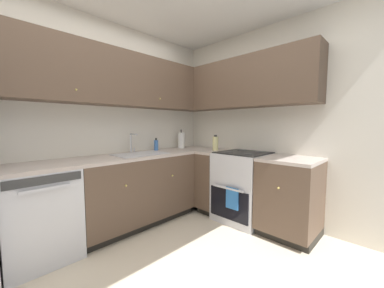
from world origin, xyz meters
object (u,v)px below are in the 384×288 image
oil_bottle (215,143)px  dishwasher (40,214)px  oven_range (243,186)px  soap_bottle (156,145)px  paper_towel_roll (181,140)px

oil_bottle → dishwasher: bearing=168.1°
oven_range → oil_bottle: oil_bottle is taller
oven_range → soap_bottle: bearing=119.9°
dishwasher → oil_bottle: (2.07, -0.43, 0.56)m
oven_range → paper_towel_roll: (-0.14, 1.05, 0.56)m
dishwasher → paper_towel_roll: 2.04m
dishwasher → paper_towel_roll: paper_towel_roll is taller
paper_towel_roll → oil_bottle: (0.12, -0.60, -0.02)m
dishwasher → paper_towel_roll: size_ratio=2.81×
paper_towel_roll → oil_bottle: 0.61m
oven_range → oil_bottle: 0.71m
soap_bottle → oil_bottle: bearing=-45.8°
dishwasher → oven_range: size_ratio=0.82×
dishwasher → oil_bottle: 2.19m
dishwasher → oven_range: 2.27m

